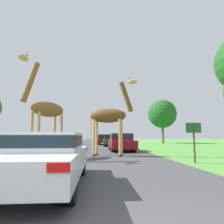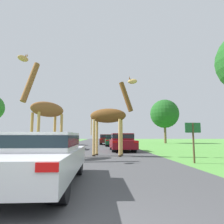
% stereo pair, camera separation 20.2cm
% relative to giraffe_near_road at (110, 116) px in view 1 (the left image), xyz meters
% --- Properties ---
extents(road, '(8.19, 120.00, 0.00)m').
position_rel_giraffe_near_road_xyz_m(road, '(-1.20, 19.54, -2.37)').
color(road, '#424244').
rests_on(road, ground).
extents(giraffe_near_road, '(2.92, 1.28, 4.75)m').
position_rel_giraffe_near_road_xyz_m(giraffe_near_road, '(0.00, 0.00, 0.00)').
color(giraffe_near_road, tan).
rests_on(giraffe_near_road, ground).
extents(giraffe_companion, '(2.17, 2.57, 5.31)m').
position_rel_giraffe_near_road_xyz_m(giraffe_companion, '(-3.55, -1.10, 0.26)').
color(giraffe_companion, tan).
rests_on(giraffe_companion, ground).
extents(car_lead_maroon, '(1.71, 4.44, 1.25)m').
position_rel_giraffe_near_road_xyz_m(car_lead_maroon, '(-1.98, -6.96, -1.68)').
color(car_lead_maroon, silver).
rests_on(car_lead_maroon, ground).
extents(car_queue_right, '(1.90, 4.45, 1.45)m').
position_rel_giraffe_near_road_xyz_m(car_queue_right, '(-4.46, 14.04, -1.60)').
color(car_queue_right, gray).
rests_on(car_queue_right, ground).
extents(car_queue_left, '(1.89, 4.73, 1.42)m').
position_rel_giraffe_near_road_xyz_m(car_queue_left, '(-3.79, 5.95, -1.61)').
color(car_queue_left, black).
rests_on(car_queue_left, ground).
extents(car_far_ahead, '(1.80, 4.08, 1.20)m').
position_rel_giraffe_near_road_xyz_m(car_far_ahead, '(0.90, 11.65, -1.71)').
color(car_far_ahead, '#144C28').
rests_on(car_far_ahead, ground).
extents(car_verge_right, '(1.80, 4.74, 1.38)m').
position_rel_giraffe_near_road_xyz_m(car_verge_right, '(1.16, 4.08, -1.64)').
color(car_verge_right, maroon).
rests_on(car_verge_right, ground).
extents(car_rear_follower, '(1.87, 4.05, 1.40)m').
position_rel_giraffe_near_road_xyz_m(car_rear_follower, '(0.26, 16.26, -1.62)').
color(car_rear_follower, '#561914').
rests_on(car_rear_follower, ground).
extents(tree_left_edge, '(4.73, 4.73, 7.23)m').
position_rel_giraffe_near_road_xyz_m(tree_left_edge, '(10.11, 20.53, 2.49)').
color(tree_left_edge, brown).
rests_on(tree_left_edge, ground).
extents(sign_post, '(0.70, 0.08, 1.75)m').
position_rel_giraffe_near_road_xyz_m(sign_post, '(3.51, -3.34, -1.15)').
color(sign_post, '#4C3823').
rests_on(sign_post, ground).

